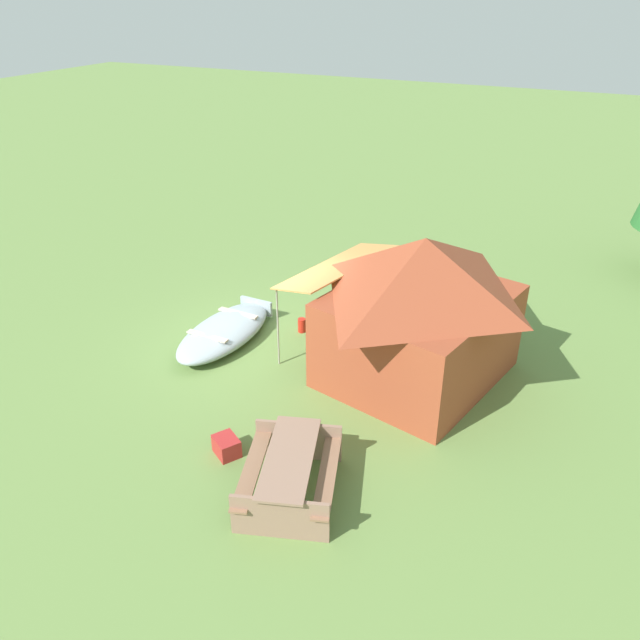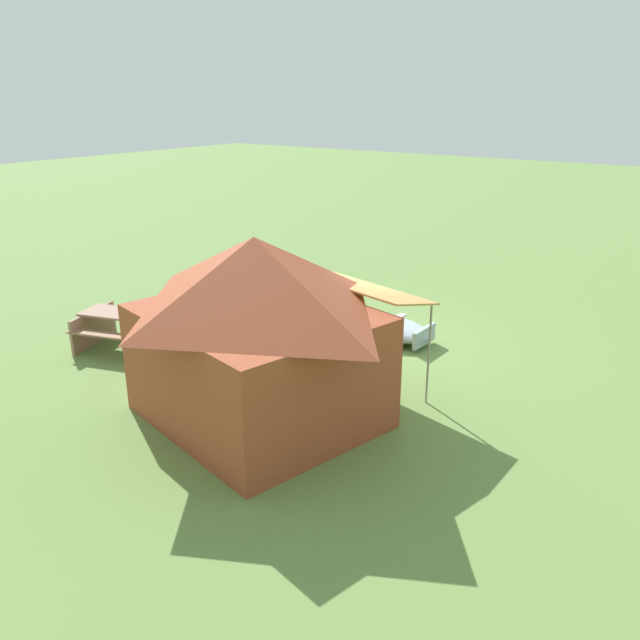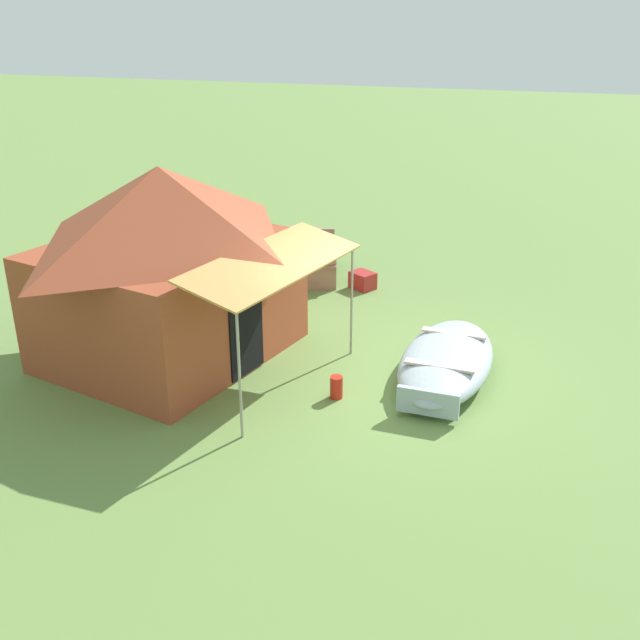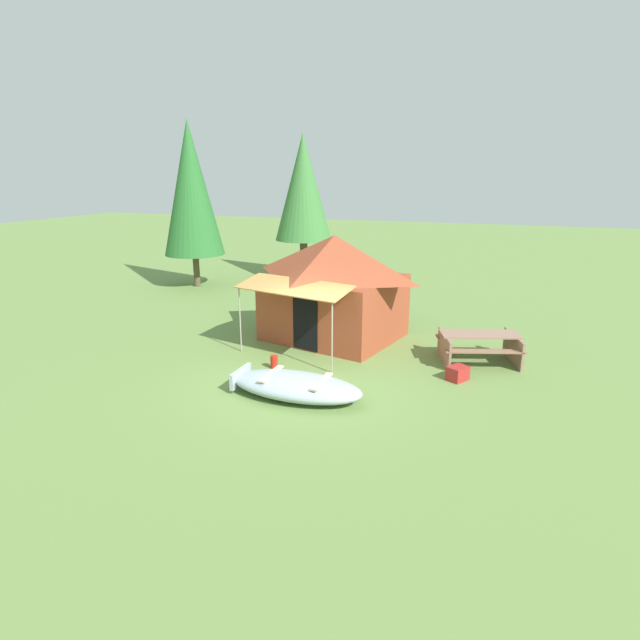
% 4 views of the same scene
% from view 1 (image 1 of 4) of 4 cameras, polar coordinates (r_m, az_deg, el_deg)
% --- Properties ---
extents(ground_plane, '(80.00, 80.00, 0.00)m').
position_cam_1_polar(ground_plane, '(13.73, -5.03, -2.11)').
color(ground_plane, olive).
extents(beached_rowboat, '(2.93, 1.37, 0.47)m').
position_cam_1_polar(beached_rowboat, '(13.79, -8.71, -1.03)').
color(beached_rowboat, '#9DACB5').
rests_on(beached_rowboat, ground_plane).
extents(canvas_cabin_tent, '(4.24, 4.67, 2.91)m').
position_cam_1_polar(canvas_cabin_tent, '(12.02, 9.06, 1.13)').
color(canvas_cabin_tent, '#9C4328').
rests_on(canvas_cabin_tent, ground_plane).
extents(picnic_table, '(2.24, 1.92, 0.75)m').
position_cam_1_polar(picnic_table, '(9.72, -2.76, -13.49)').
color(picnic_table, '#926E5B').
rests_on(picnic_table, ground_plane).
extents(cooler_box, '(0.54, 0.57, 0.32)m').
position_cam_1_polar(cooler_box, '(10.72, -8.50, -11.28)').
color(cooler_box, '#AE2625').
rests_on(cooler_box, ground_plane).
extents(fuel_can, '(0.25, 0.25, 0.32)m').
position_cam_1_polar(fuel_can, '(14.05, -1.66, -0.48)').
color(fuel_can, red).
rests_on(fuel_can, ground_plane).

